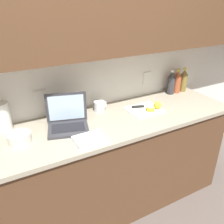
{
  "coord_description": "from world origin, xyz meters",
  "views": [
    {
      "loc": [
        -0.68,
        -1.52,
        1.83
      ],
      "look_at": [
        0.13,
        -0.01,
        1.0
      ],
      "focal_mm": 38.0,
      "sensor_mm": 36.0,
      "label": 1
    }
  ],
  "objects_px": {
    "cutting_board": "(144,110)",
    "lemon_whole_beside": "(158,105)",
    "lemon_half_cut": "(150,109)",
    "bowl_white": "(20,137)",
    "measuring_cup": "(99,106)",
    "paper_towel_roll": "(2,117)",
    "knife": "(141,106)",
    "bottle_oil_tall": "(177,82)",
    "bottle_green_soda": "(171,83)",
    "bottle_water_clear": "(183,81)",
    "laptop": "(68,120)"
  },
  "relations": [
    {
      "from": "cutting_board",
      "to": "lemon_whole_beside",
      "type": "bearing_deg",
      "value": -19.97
    },
    {
      "from": "lemon_half_cut",
      "to": "bowl_white",
      "type": "relative_size",
      "value": 0.44
    },
    {
      "from": "measuring_cup",
      "to": "paper_towel_roll",
      "type": "relative_size",
      "value": 0.52
    },
    {
      "from": "cutting_board",
      "to": "knife",
      "type": "bearing_deg",
      "value": 92.93
    },
    {
      "from": "bottle_oil_tall",
      "to": "bowl_white",
      "type": "xyz_separation_m",
      "value": [
        -1.61,
        -0.21,
        -0.08
      ]
    },
    {
      "from": "lemon_half_cut",
      "to": "bottle_green_soda",
      "type": "bearing_deg",
      "value": 29.64
    },
    {
      "from": "lemon_whole_beside",
      "to": "bottle_oil_tall",
      "type": "bearing_deg",
      "value": 29.17
    },
    {
      "from": "knife",
      "to": "lemon_whole_beside",
      "type": "relative_size",
      "value": 3.77
    },
    {
      "from": "bottle_green_soda",
      "to": "lemon_whole_beside",
      "type": "bearing_deg",
      "value": -145.73
    },
    {
      "from": "knife",
      "to": "paper_towel_roll",
      "type": "height_order",
      "value": "paper_towel_roll"
    },
    {
      "from": "cutting_board",
      "to": "lemon_half_cut",
      "type": "bearing_deg",
      "value": -58.02
    },
    {
      "from": "cutting_board",
      "to": "bowl_white",
      "type": "xyz_separation_m",
      "value": [
        -1.06,
        -0.01,
        0.03
      ]
    },
    {
      "from": "lemon_whole_beside",
      "to": "bottle_water_clear",
      "type": "xyz_separation_m",
      "value": [
        0.53,
        0.24,
        0.07
      ]
    },
    {
      "from": "knife",
      "to": "cutting_board",
      "type": "bearing_deg",
      "value": -69.87
    },
    {
      "from": "knife",
      "to": "bottle_oil_tall",
      "type": "relative_size",
      "value": 1.02
    },
    {
      "from": "paper_towel_roll",
      "to": "lemon_whole_beside",
      "type": "bearing_deg",
      "value": -11.54
    },
    {
      "from": "cutting_board",
      "to": "bottle_green_soda",
      "type": "height_order",
      "value": "bottle_green_soda"
    },
    {
      "from": "cutting_board",
      "to": "lemon_whole_beside",
      "type": "relative_size",
      "value": 4.51
    },
    {
      "from": "laptop",
      "to": "bowl_white",
      "type": "height_order",
      "value": "laptop"
    },
    {
      "from": "lemon_whole_beside",
      "to": "bowl_white",
      "type": "bearing_deg",
      "value": 178.31
    },
    {
      "from": "knife",
      "to": "bottle_water_clear",
      "type": "relative_size",
      "value": 1.01
    },
    {
      "from": "bottle_water_clear",
      "to": "bottle_oil_tall",
      "type": "bearing_deg",
      "value": 180.0
    },
    {
      "from": "cutting_board",
      "to": "bottle_oil_tall",
      "type": "bearing_deg",
      "value": 20.07
    },
    {
      "from": "cutting_board",
      "to": "bottle_water_clear",
      "type": "bearing_deg",
      "value": 17.43
    },
    {
      "from": "laptop",
      "to": "bottle_oil_tall",
      "type": "height_order",
      "value": "laptop"
    },
    {
      "from": "bottle_green_soda",
      "to": "bowl_white",
      "type": "relative_size",
      "value": 1.53
    },
    {
      "from": "bottle_green_soda",
      "to": "bottle_water_clear",
      "type": "relative_size",
      "value": 1.0
    },
    {
      "from": "bottle_green_soda",
      "to": "bowl_white",
      "type": "distance_m",
      "value": 1.55
    },
    {
      "from": "bottle_oil_tall",
      "to": "measuring_cup",
      "type": "bearing_deg",
      "value": -178.61
    },
    {
      "from": "lemon_half_cut",
      "to": "bottle_oil_tall",
      "type": "relative_size",
      "value": 0.29
    },
    {
      "from": "measuring_cup",
      "to": "bottle_oil_tall",
      "type": "bearing_deg",
      "value": 1.39
    },
    {
      "from": "measuring_cup",
      "to": "paper_towel_roll",
      "type": "height_order",
      "value": "paper_towel_roll"
    },
    {
      "from": "bottle_oil_tall",
      "to": "bowl_white",
      "type": "height_order",
      "value": "bottle_oil_tall"
    },
    {
      "from": "cutting_board",
      "to": "lemon_half_cut",
      "type": "xyz_separation_m",
      "value": [
        0.03,
        -0.05,
        0.02
      ]
    },
    {
      "from": "laptop",
      "to": "measuring_cup",
      "type": "relative_size",
      "value": 3.11
    },
    {
      "from": "bottle_water_clear",
      "to": "laptop",
      "type": "bearing_deg",
      "value": -172.8
    },
    {
      "from": "lemon_whole_beside",
      "to": "measuring_cup",
      "type": "height_order",
      "value": "measuring_cup"
    },
    {
      "from": "cutting_board",
      "to": "lemon_half_cut",
      "type": "relative_size",
      "value": 4.24
    },
    {
      "from": "bowl_white",
      "to": "laptop",
      "type": "bearing_deg",
      "value": 6.16
    },
    {
      "from": "cutting_board",
      "to": "bowl_white",
      "type": "height_order",
      "value": "bowl_white"
    },
    {
      "from": "cutting_board",
      "to": "paper_towel_roll",
      "type": "height_order",
      "value": "paper_towel_roll"
    },
    {
      "from": "bowl_white",
      "to": "cutting_board",
      "type": "bearing_deg",
      "value": 0.39
    },
    {
      "from": "lemon_whole_beside",
      "to": "paper_towel_roll",
      "type": "distance_m",
      "value": 1.28
    },
    {
      "from": "bottle_green_soda",
      "to": "bowl_white",
      "type": "bearing_deg",
      "value": -172.26
    },
    {
      "from": "measuring_cup",
      "to": "knife",
      "type": "bearing_deg",
      "value": -20.61
    },
    {
      "from": "bottle_green_soda",
      "to": "knife",
      "type": "bearing_deg",
      "value": -161.88
    },
    {
      "from": "bottle_green_soda",
      "to": "bottle_water_clear",
      "type": "xyz_separation_m",
      "value": [
        0.17,
        -0.0,
        0.0
      ]
    },
    {
      "from": "laptop",
      "to": "knife",
      "type": "bearing_deg",
      "value": 17.46
    },
    {
      "from": "cutting_board",
      "to": "bowl_white",
      "type": "distance_m",
      "value": 1.06
    },
    {
      "from": "bottle_oil_tall",
      "to": "measuring_cup",
      "type": "distance_m",
      "value": 0.91
    }
  ]
}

